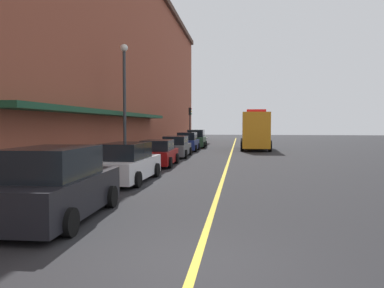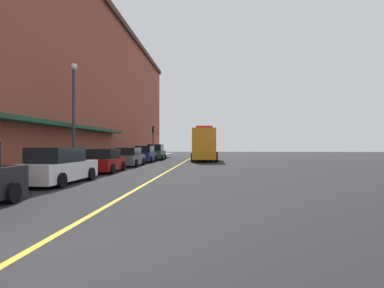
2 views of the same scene
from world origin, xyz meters
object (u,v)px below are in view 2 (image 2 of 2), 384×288
Objects in this scene: parked_car_3 at (129,157)px; parked_car_4 at (145,154)px; utility_truck at (205,145)px; parked_car_5 at (156,153)px; parked_car_2 at (104,161)px; traffic_light_near at (153,135)px; street_lamp_left at (74,105)px; parking_meter_1 at (121,153)px; parked_car_1 at (59,167)px; parking_meter_0 at (121,153)px.

parked_car_4 is (-0.03, 6.27, 0.06)m from parked_car_3.
parked_car_3 is at bearing -34.33° from utility_truck.
parked_car_5 is at bearing -2.43° from parked_car_4.
parked_car_2 is 6.11m from parked_car_3.
parked_car_4 is at bearing -1.02° from parked_car_3.
street_lamp_left is at bearing -91.60° from traffic_light_near.
parked_car_2 is 0.97× the size of parked_car_4.
parking_meter_1 is at bearing -47.78° from utility_truck.
parked_car_1 is 14.38m from parking_meter_0.
street_lamp_left is (-0.60, -8.49, 3.34)m from parking_meter_0.
parked_car_5 is 3.46× the size of parking_meter_1.
parked_car_1 reaches higher than parking_meter_0.
traffic_light_near is (0.66, 23.69, -1.24)m from street_lamp_left.
parking_meter_1 is (0.00, 0.17, 0.00)m from parking_meter_0.
traffic_light_near is (-1.24, 23.34, 2.43)m from parked_car_2.
parked_car_1 is 22.16m from utility_truck.
parked_car_4 is at bearing 176.69° from parked_car_5.
parked_car_4 reaches higher than parked_car_3.
traffic_light_near is at bearing 3.90° from parked_car_1.
parked_car_1 is 1.12× the size of parked_car_4.
parked_car_3 is 11.51m from parked_car_5.
street_lamp_left is at bearing 98.87° from parked_car_2.
parked_car_1 reaches higher than parked_car_3.
street_lamp_left reaches higher than parking_meter_1.
parked_car_5 reaches higher than parked_car_1.
parked_car_1 is 1.15× the size of parked_car_2.
utility_truck is 5.76× the size of parking_meter_1.
parked_car_3 is 1.11× the size of parked_car_4.
parked_car_4 reaches higher than parking_meter_0.
parking_meter_0 is (-7.52, -6.94, -0.73)m from utility_truck.
parked_car_3 is 0.63× the size of utility_truck.
parked_car_4 is 11.29m from traffic_light_near.
street_lamp_left is 1.61× the size of traffic_light_near.
street_lamp_left is at bearing 162.01° from parked_car_3.
parked_car_5 reaches higher than parked_car_3.
parked_car_5 reaches higher than parking_meter_0.
traffic_light_near is (-1.25, 10.97, 2.36)m from parked_car_4.
parked_car_1 is 1.13× the size of traffic_light_near.
parking_meter_0 is at bearing 85.96° from street_lamp_left.
parked_car_1 is at bearing -87.52° from traffic_light_near.
utility_truck reaches higher than parking_meter_1.
traffic_light_near is at bearing -137.70° from utility_truck.
parked_car_3 reaches higher than parking_meter_0.
parked_car_3 is at bearing -58.66° from parking_meter_1.
traffic_light_near is (-1.28, 29.51, 2.37)m from parked_car_1.
parked_car_5 is 9.42m from parking_meter_1.
traffic_light_near reaches higher than utility_truck.
traffic_light_near is at bearing 89.77° from parking_meter_1.
parked_car_3 is at bearing -56.58° from parking_meter_0.
parking_meter_1 is (-1.30, 8.31, 0.34)m from parked_car_2.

